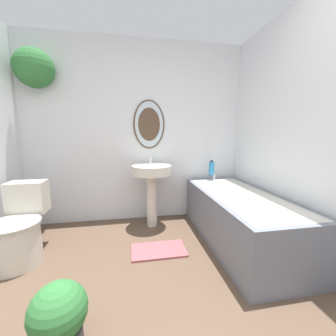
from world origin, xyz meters
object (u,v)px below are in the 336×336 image
bathtub (239,217)px  toilet (18,231)px  shampoo_bottle (211,168)px  potted_plant (59,317)px  pedestal_sink (152,179)px

bathtub → toilet: bearing=178.5°
bathtub → shampoo_bottle: (-0.05, 0.70, 0.43)m
potted_plant → bathtub: bearing=30.7°
pedestal_sink → shampoo_bottle: (0.85, 0.12, 0.10)m
toilet → shampoo_bottle: bearing=16.7°
shampoo_bottle → potted_plant: bearing=-132.7°
pedestal_sink → potted_plant: 1.69m
bathtub → shampoo_bottle: 0.83m
shampoo_bottle → potted_plant: size_ratio=0.50×
bathtub → shampoo_bottle: bearing=94.2°
toilet → shampoo_bottle: size_ratio=3.49×
potted_plant → shampoo_bottle: bearing=47.3°
toilet → bathtub: (2.21, -0.06, -0.00)m
shampoo_bottle → pedestal_sink: bearing=-172.0°
toilet → potted_plant: (0.65, -0.98, -0.07)m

